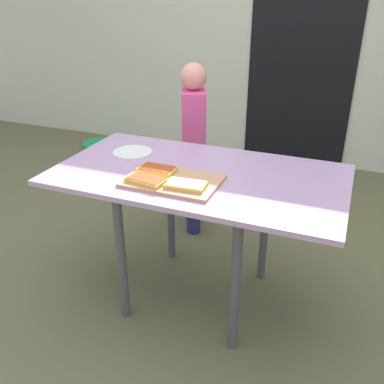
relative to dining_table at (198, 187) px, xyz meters
The scene contains 10 objects.
ground_plane 0.63m from the dining_table, ahead, with size 16.00×16.00×0.00m, color brown.
house_door 2.15m from the dining_table, 86.79° to the left, with size 0.90×0.02×2.00m, color black.
dining_table is the anchor object (origin of this frame).
cutting_board 0.18m from the dining_table, 113.90° to the right, with size 0.41×0.27×0.02m, color tan.
pizza_slice_far_left 0.21m from the dining_table, 150.91° to the right, with size 0.17×0.10×0.02m.
pizza_slice_near_right 0.22m from the dining_table, 84.41° to the right, with size 0.17×0.11×0.02m.
pizza_slice_near_left 0.28m from the dining_table, 126.49° to the right, with size 0.18×0.12×0.02m.
plate_white_left 0.42m from the dining_table, 165.30° to the left, with size 0.20×0.20×0.01m, color white.
child_left 0.71m from the dining_table, 113.64° to the left, with size 0.22×0.28×1.08m.
garden_hose_coil 2.58m from the dining_table, 134.79° to the left, with size 0.35×0.35×0.04m, color #219F5C.
Camera 1 is at (0.63, -1.64, 1.46)m, focal length 39.23 mm.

